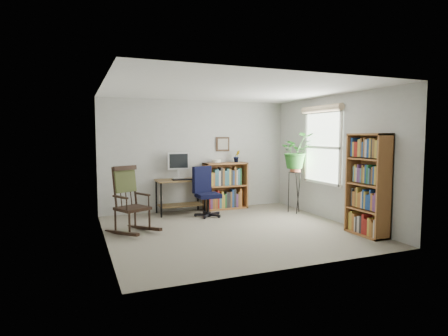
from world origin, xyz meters
name	(u,v)px	position (x,y,z in m)	size (l,w,h in m)	color
floor	(233,230)	(0.00, 0.00, 0.00)	(4.20, 4.00, 0.00)	gray
ceiling	(233,90)	(0.00, 0.00, 2.40)	(4.20, 4.00, 0.00)	white
wall_back	(197,155)	(0.00, 2.00, 1.20)	(4.20, 0.00, 2.40)	#B1B2AD
wall_front	(298,171)	(0.00, -2.00, 1.20)	(4.20, 0.00, 2.40)	#B1B2AD
wall_left	(104,165)	(-2.10, 0.00, 1.20)	(0.00, 4.00, 2.40)	#B1B2AD
wall_right	(333,158)	(2.10, 0.00, 1.20)	(0.00, 4.00, 2.40)	#B1B2AD
window	(322,148)	(2.06, 0.30, 1.40)	(0.12, 1.20, 1.50)	white
desk	(180,196)	(-0.46, 1.70, 0.36)	(1.00, 0.55, 0.72)	brown
monitor	(178,166)	(-0.46, 1.84, 1.00)	(0.46, 0.16, 0.56)	silver
keyboard	(182,179)	(-0.46, 1.58, 0.73)	(0.40, 0.15, 0.03)	black
office_chair	(208,191)	(-0.02, 1.20, 0.51)	(0.56, 0.56, 1.03)	black
rocking_chair	(132,199)	(-1.63, 0.47, 0.57)	(0.59, 0.99, 1.14)	black
low_bookshelf	(225,186)	(0.60, 1.82, 0.52)	(0.98, 0.33, 1.04)	#975E31
tall_bookshelf	(368,185)	(1.92, -1.12, 0.84)	(0.31, 0.73, 1.67)	#975E31
plant_stand	(295,189)	(1.80, 0.86, 0.51)	(0.28, 0.28, 1.02)	black
spider_plant	(296,134)	(1.80, 0.86, 1.68)	(1.69, 1.88, 1.46)	#2A6D26
potted_plant_small	(237,160)	(0.88, 1.83, 1.09)	(0.13, 0.24, 0.11)	#2A6D26
framed_picture	(223,144)	(0.60, 1.97, 1.45)	(0.32, 0.04, 0.32)	black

